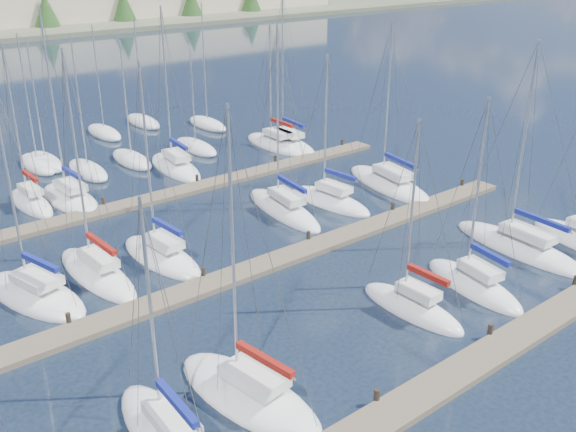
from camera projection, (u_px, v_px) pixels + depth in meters
ground at (29, 120)px, 70.72m from camera, size 400.00×400.00×0.00m
dock_near at (453, 376)px, 28.95m from camera, size 44.00×1.93×1.10m
dock_mid at (267, 264)px, 39.02m from camera, size 44.00×1.93×1.10m
dock_far at (158, 197)px, 49.09m from camera, size 44.00×1.93×1.10m
sailboat_e at (474, 285)px, 36.54m from camera, size 3.41×7.42×11.64m
sailboat_k at (284, 209)px, 46.85m from camera, size 3.68×9.46×13.91m
sailboat_n at (31, 202)px, 48.00m from camera, size 2.23×6.87×12.59m
sailboat_i at (97, 273)px, 37.80m from camera, size 2.82×8.59×13.87m
sailboat_h at (36, 295)px, 35.54m from camera, size 4.99×8.49×13.41m
sailboat_p at (176, 167)px, 55.58m from camera, size 3.75×8.71×14.25m
sailboat_o at (70, 199)px, 48.74m from camera, size 3.23×8.07×14.84m
sailboat_r at (287, 143)px, 61.97m from camera, size 3.58×9.34×14.76m
sailboat_j at (162, 256)px, 39.86m from camera, size 3.22×7.75×12.85m
sailboat_c at (249, 394)px, 27.77m from camera, size 4.22×8.52×13.59m
sailboat_d at (412, 308)px, 34.29m from camera, size 2.29×6.67×11.18m
sailboat_m at (389, 184)px, 51.69m from camera, size 4.79×10.39×13.67m
sailboat_l at (330, 201)px, 48.37m from camera, size 3.17×7.82×11.74m
sailboat_q at (275, 144)px, 61.80m from camera, size 3.18×8.49×12.21m
sailboat_f at (519, 247)px, 41.06m from camera, size 3.29×9.91×13.80m
distant_boats at (40, 162)px, 56.44m from camera, size 36.93×20.75×13.30m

